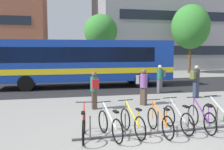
{
  "coord_description": "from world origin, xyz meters",
  "views": [
    {
      "loc": [
        -2.39,
        -6.64,
        2.59
      ],
      "look_at": [
        0.06,
        4.75,
        1.38
      ],
      "focal_mm": 39.42,
      "sensor_mm": 36.0,
      "label": 1
    }
  ],
  "objects": [
    {
      "name": "street_tree_1",
      "position": [
        1.82,
        18.51,
        4.45
      ],
      "size": [
        3.42,
        3.42,
        6.17
      ],
      "color": "brown",
      "rests_on": "ground"
    },
    {
      "name": "parked_bicycle_silver_4",
      "position": [
        1.27,
        0.39,
        0.38
      ],
      "size": [
        0.52,
        1.72,
        0.99
      ],
      "rotation": [
        0.0,
        0.0,
        1.68
      ],
      "color": "black",
      "rests_on": "ground"
    },
    {
      "name": "commuter_olive_pack_0",
      "position": [
        4.71,
        5.13,
        1.01
      ],
      "size": [
        0.59,
        0.45,
        1.75
      ],
      "rotation": [
        0.0,
        0.0,
        0.31
      ],
      "color": "#2D3851",
      "rests_on": "ground"
    },
    {
      "name": "parked_bicycle_yellow_2",
      "position": [
        -0.26,
        0.34,
        0.38
      ],
      "size": [
        0.52,
        1.71,
        0.99
      ],
      "rotation": [
        0.0,
        0.0,
        1.73
      ],
      "color": "black",
      "rests_on": "ground"
    },
    {
      "name": "parked_bicycle_white_6",
      "position": [
        2.81,
        0.41,
        0.38
      ],
      "size": [
        0.52,
        1.72,
        0.99
      ],
      "rotation": [
        0.0,
        0.0,
        1.7
      ],
      "color": "black",
      "rests_on": "ground"
    },
    {
      "name": "city_bus",
      "position": [
        -0.64,
        10.28,
        1.78
      ],
      "size": [
        12.07,
        2.76,
        3.2
      ],
      "rotation": [
        0.0,
        0.0,
        -0.02
      ],
      "color": "#14389E",
      "rests_on": "ground"
    },
    {
      "name": "bike_rack",
      "position": [
        0.55,
        0.28,
        0.09
      ],
      "size": [
        5.27,
        0.26,
        0.7
      ],
      "rotation": [
        0.0,
        0.0,
        0.03
      ],
      "color": "#47474C",
      "rests_on": "ground"
    },
    {
      "name": "ground",
      "position": [
        0.0,
        0.0,
        0.0
      ],
      "size": [
        200.0,
        200.0,
        0.0
      ],
      "primitive_type": "plane",
      "color": "gray"
    },
    {
      "name": "commuter_grey_pack_1",
      "position": [
        1.4,
        4.11,
        0.97
      ],
      "size": [
        0.56,
        0.6,
        1.69
      ],
      "rotation": [
        0.0,
        0.0,
        5.34
      ],
      "color": "#47382D",
      "rests_on": "ground"
    },
    {
      "name": "commuter_red_pack_2",
      "position": [
        -0.93,
        3.77,
        0.94
      ],
      "size": [
        0.36,
        0.54,
        1.64
      ],
      "rotation": [
        0.0,
        0.0,
        1.64
      ],
      "color": "#47382D",
      "rests_on": "ground"
    },
    {
      "name": "parked_bicycle_purple_5",
      "position": [
        2.04,
        0.31,
        0.38
      ],
      "size": [
        0.52,
        1.72,
        0.99
      ],
      "rotation": [
        0.0,
        0.0,
        1.54
      ],
      "color": "black",
      "rests_on": "ground"
    },
    {
      "name": "parked_bicycle_red_0",
      "position": [
        -1.73,
        0.31,
        0.38
      ],
      "size": [
        0.52,
        1.71,
        0.99
      ],
      "rotation": [
        0.0,
        0.0,
        1.44
      ],
      "color": "black",
      "rests_on": "ground"
    },
    {
      "name": "building_right_wing",
      "position": [
        16.15,
        26.98,
        8.27
      ],
      "size": [
        26.67,
        12.08,
        16.53
      ],
      "color": "gray",
      "rests_on": "ground"
    },
    {
      "name": "street_tree_0",
      "position": [
        11.56,
        17.88,
        5.01
      ],
      "size": [
        4.09,
        4.09,
        7.4
      ],
      "color": "brown",
      "rests_on": "ground"
    },
    {
      "name": "bus_lane_asphalt",
      "position": [
        0.0,
        10.29,
        0.0
      ],
      "size": [
        80.0,
        7.2,
        0.01
      ],
      "primitive_type": "cube",
      "color": "#232326",
      "rests_on": "ground"
    },
    {
      "name": "parked_bicycle_white_1",
      "position": [
        -0.98,
        0.23,
        0.38
      ],
      "size": [
        0.58,
        1.69,
        0.99
      ],
      "rotation": [
        0.0,
        0.0,
        1.79
      ],
      "color": "black",
      "rests_on": "ground"
    },
    {
      "name": "commuter_grey_pack_3",
      "position": [
        3.48,
        6.99,
        0.96
      ],
      "size": [
        0.6,
        0.49,
        1.68
      ],
      "rotation": [
        0.0,
        0.0,
        3.53
      ],
      "color": "#565660",
      "rests_on": "ground"
    },
    {
      "name": "parked_bicycle_orange_3",
      "position": [
        0.58,
        0.21,
        0.38
      ],
      "size": [
        0.52,
        1.72,
        0.99
      ],
      "rotation": [
        0.0,
        0.0,
        1.65
      ],
      "color": "black",
      "rests_on": "ground"
    }
  ]
}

